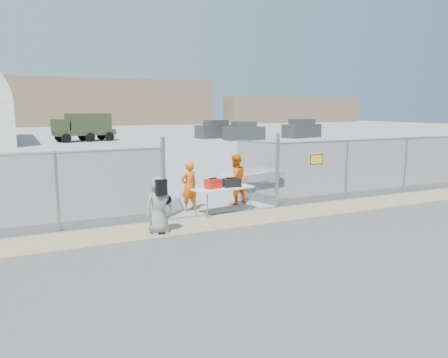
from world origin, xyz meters
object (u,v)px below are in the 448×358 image
visitor (159,205)px  security_worker_left (189,186)px  folding_table (223,200)px  security_worker_right (235,179)px  utility_trailer (254,179)px

visitor → security_worker_left: bearing=45.7°
folding_table → security_worker_right: bearing=34.5°
utility_trailer → security_worker_right: bearing=-146.4°
security_worker_left → security_worker_right: security_worker_right is taller
folding_table → security_worker_left: security_worker_left is taller
security_worker_left → visitor: bearing=37.3°
folding_table → visitor: bearing=-163.5°
folding_table → utility_trailer: (3.07, 3.44, -0.03)m
security_worker_left → security_worker_right: (1.81, 0.25, 0.07)m
visitor → utility_trailer: size_ratio=0.49×
security_worker_right → visitor: bearing=23.0°
security_worker_right → visitor: size_ratio=1.14×
security_worker_right → folding_table: bearing=35.4°
folding_table → security_worker_right: size_ratio=1.10×
security_worker_right → utility_trailer: security_worker_right is taller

